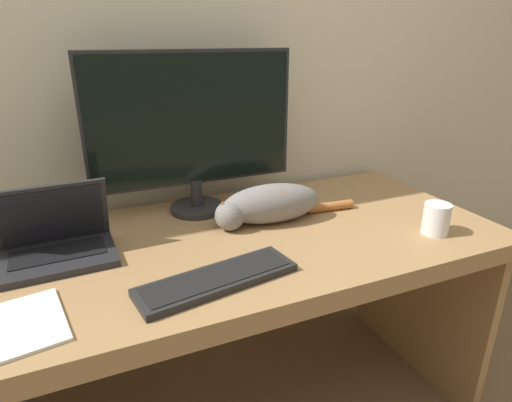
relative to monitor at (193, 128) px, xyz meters
name	(u,v)px	position (x,y,z in m)	size (l,w,h in m)	color
wall_back	(185,46)	(0.04, 0.18, 0.25)	(6.40, 0.06, 2.60)	beige
desk	(234,279)	(0.04, -0.26, -0.44)	(1.69, 0.76, 0.75)	#A37A4C
monitor	(193,128)	(0.00, 0.00, 0.00)	(0.70, 0.19, 0.55)	#282828
laptop	(57,244)	(-0.46, -0.18, -0.25)	(0.31, 0.22, 0.21)	#232326
external_keyboard	(217,279)	(-0.09, -0.49, -0.29)	(0.43, 0.19, 0.02)	black
cat	(269,204)	(0.19, -0.19, -0.23)	(0.52, 0.16, 0.13)	gray
coffee_mug	(436,219)	(0.63, -0.48, -0.25)	(0.08, 0.08, 0.10)	white
paper_notepad	(20,325)	(-0.53, -0.48, -0.29)	(0.21, 0.24, 0.01)	white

